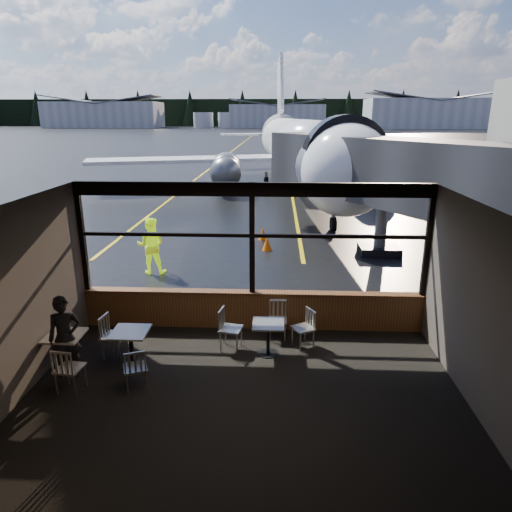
# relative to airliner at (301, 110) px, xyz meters

# --- Properties ---
(ground_plane) EXTENTS (520.00, 520.00, 0.00)m
(ground_plane) POSITION_rel_airliner_xyz_m (-2.03, 98.72, -5.24)
(ground_plane) COLOR black
(ground_plane) RESTS_ON ground
(carpet_floor) EXTENTS (8.00, 6.00, 0.01)m
(carpet_floor) POSITION_rel_airliner_xyz_m (-2.03, -24.28, -5.23)
(carpet_floor) COLOR black
(carpet_floor) RESTS_ON ground
(ceiling) EXTENTS (8.00, 6.00, 0.04)m
(ceiling) POSITION_rel_airliner_xyz_m (-2.03, -24.28, -1.74)
(ceiling) COLOR #38332D
(ceiling) RESTS_ON ground
(wall_left) EXTENTS (0.04, 6.00, 3.50)m
(wall_left) POSITION_rel_airliner_xyz_m (-6.03, -24.28, -3.49)
(wall_left) COLOR #4E453E
(wall_left) RESTS_ON ground
(wall_right) EXTENTS (0.04, 6.00, 3.50)m
(wall_right) POSITION_rel_airliner_xyz_m (1.97, -24.28, -3.49)
(wall_right) COLOR #4E453E
(wall_right) RESTS_ON ground
(wall_back) EXTENTS (8.00, 0.04, 3.50)m
(wall_back) POSITION_rel_airliner_xyz_m (-2.03, -27.28, -3.49)
(wall_back) COLOR #4E453E
(wall_back) RESTS_ON ground
(window_sill) EXTENTS (8.00, 0.28, 0.90)m
(window_sill) POSITION_rel_airliner_xyz_m (-2.03, -21.28, -4.79)
(window_sill) COLOR brown
(window_sill) RESTS_ON ground
(window_header) EXTENTS (8.00, 0.18, 0.30)m
(window_header) POSITION_rel_airliner_xyz_m (-2.03, -21.28, -1.89)
(window_header) COLOR black
(window_header) RESTS_ON ground
(mullion_left) EXTENTS (0.12, 0.12, 2.60)m
(mullion_left) POSITION_rel_airliner_xyz_m (-5.98, -21.28, -3.04)
(mullion_left) COLOR black
(mullion_left) RESTS_ON ground
(mullion_centre) EXTENTS (0.12, 0.12, 2.60)m
(mullion_centre) POSITION_rel_airliner_xyz_m (-2.03, -21.28, -3.04)
(mullion_centre) COLOR black
(mullion_centre) RESTS_ON ground
(mullion_right) EXTENTS (0.12, 0.12, 2.60)m
(mullion_right) POSITION_rel_airliner_xyz_m (1.92, -21.28, -3.04)
(mullion_right) COLOR black
(mullion_right) RESTS_ON ground
(window_transom) EXTENTS (8.00, 0.10, 0.08)m
(window_transom) POSITION_rel_airliner_xyz_m (-2.03, -21.28, -2.94)
(window_transom) COLOR black
(window_transom) RESTS_ON ground
(airliner) EXTENTS (31.56, 36.73, 10.48)m
(airliner) POSITION_rel_airliner_xyz_m (0.00, 0.00, 0.00)
(airliner) COLOR white
(airliner) RESTS_ON ground_plane
(jet_bridge) EXTENTS (8.74, 10.68, 4.66)m
(jet_bridge) POSITION_rel_airliner_xyz_m (1.57, -15.78, -2.91)
(jet_bridge) COLOR #2B2B2E
(jet_bridge) RESTS_ON ground_plane
(cafe_table_near) EXTENTS (0.66, 0.66, 0.73)m
(cafe_table_near) POSITION_rel_airliner_xyz_m (-1.62, -22.56, -4.87)
(cafe_table_near) COLOR gray
(cafe_table_near) RESTS_ON carpet_floor
(cafe_table_mid) EXTENTS (0.72, 0.72, 0.79)m
(cafe_table_mid) POSITION_rel_airliner_xyz_m (-4.37, -23.18, -4.84)
(cafe_table_mid) COLOR #99948D
(cafe_table_mid) RESTS_ON carpet_floor
(cafe_table_left) EXTENTS (0.70, 0.70, 0.77)m
(cafe_table_left) POSITION_rel_airliner_xyz_m (-5.63, -23.36, -4.85)
(cafe_table_left) COLOR #A6A299
(cafe_table_left) RESTS_ON carpet_floor
(chair_near_e) EXTENTS (0.65, 0.65, 0.87)m
(chair_near_e) POSITION_rel_airliner_xyz_m (-0.86, -22.18, -4.80)
(chair_near_e) COLOR #AEA89D
(chair_near_e) RESTS_ON carpet_floor
(chair_near_w) EXTENTS (0.61, 0.61, 0.95)m
(chair_near_w) POSITION_rel_airliner_xyz_m (-2.43, -22.38, -4.76)
(chair_near_w) COLOR #B3AEA1
(chair_near_w) RESTS_ON carpet_floor
(chair_near_n) EXTENTS (0.48, 0.48, 0.88)m
(chair_near_n) POSITION_rel_airliner_xyz_m (-1.42, -21.81, -4.80)
(chair_near_n) COLOR #B5B1A3
(chair_near_n) RESTS_ON carpet_floor
(chair_mid_s) EXTENTS (0.61, 0.61, 0.87)m
(chair_mid_s) POSITION_rel_airliner_xyz_m (-4.05, -23.97, -4.80)
(chair_mid_s) COLOR #ACA79B
(chair_mid_s) RESTS_ON carpet_floor
(chair_mid_w) EXTENTS (0.59, 0.59, 0.95)m
(chair_mid_w) POSITION_rel_airliner_xyz_m (-4.84, -22.83, -4.76)
(chair_mid_w) COLOR #B9B4A7
(chair_mid_w) RESTS_ON carpet_floor
(chair_left_s) EXTENTS (0.58, 0.58, 0.95)m
(chair_left_s) POSITION_rel_airliner_xyz_m (-5.22, -24.12, -4.77)
(chair_left_s) COLOR #B4AEA3
(chair_left_s) RESTS_ON carpet_floor
(passenger) EXTENTS (0.71, 0.60, 1.66)m
(passenger) POSITION_rel_airliner_xyz_m (-5.50, -23.58, -4.41)
(passenger) COLOR black
(passenger) RESTS_ON carpet_floor
(ground_crew) EXTENTS (0.94, 0.76, 1.82)m
(ground_crew) POSITION_rel_airliner_xyz_m (-5.50, -17.42, -4.33)
(ground_crew) COLOR #BFF219
(ground_crew) RESTS_ON ground_plane
(cone_nose) EXTENTS (0.37, 0.37, 0.51)m
(cone_nose) POSITION_rel_airliner_xyz_m (-2.05, -13.12, -4.98)
(cone_nose) COLOR #FF6308
(cone_nose) RESTS_ON ground_plane
(cone_wing) EXTENTS (0.41, 0.41, 0.57)m
(cone_wing) POSITION_rel_airliner_xyz_m (-8.10, -1.72, -4.95)
(cone_wing) COLOR #FF6908
(cone_wing) RESTS_ON ground_plane
(hangar_left) EXTENTS (45.00, 18.00, 11.00)m
(hangar_left) POSITION_rel_airliner_xyz_m (-72.03, 158.72, 0.26)
(hangar_left) COLOR silver
(hangar_left) RESTS_ON ground_plane
(hangar_mid) EXTENTS (38.00, 15.00, 10.00)m
(hangar_mid) POSITION_rel_airliner_xyz_m (-2.03, 163.72, -0.24)
(hangar_mid) COLOR silver
(hangar_mid) RESTS_ON ground_plane
(hangar_right) EXTENTS (50.00, 20.00, 12.00)m
(hangar_right) POSITION_rel_airliner_xyz_m (57.97, 156.72, 0.76)
(hangar_right) COLOR silver
(hangar_right) RESTS_ON ground_plane
(fuel_tank_a) EXTENTS (8.00, 8.00, 6.00)m
(fuel_tank_a) POSITION_rel_airliner_xyz_m (-32.03, 160.72, -2.24)
(fuel_tank_a) COLOR silver
(fuel_tank_a) RESTS_ON ground_plane
(fuel_tank_b) EXTENTS (8.00, 8.00, 6.00)m
(fuel_tank_b) POSITION_rel_airliner_xyz_m (-22.03, 160.72, -2.24)
(fuel_tank_b) COLOR silver
(fuel_tank_b) RESTS_ON ground_plane
(fuel_tank_c) EXTENTS (8.00, 8.00, 6.00)m
(fuel_tank_c) POSITION_rel_airliner_xyz_m (-12.03, 160.72, -2.24)
(fuel_tank_c) COLOR silver
(fuel_tank_c) RESTS_ON ground_plane
(treeline) EXTENTS (360.00, 3.00, 12.00)m
(treeline) POSITION_rel_airliner_xyz_m (-2.03, 188.72, 0.76)
(treeline) COLOR black
(treeline) RESTS_ON ground_plane
(cone_extra) EXTENTS (0.37, 0.37, 0.52)m
(cone_extra) POSITION_rel_airliner_xyz_m (-1.83, -14.66, -4.98)
(cone_extra) COLOR orange
(cone_extra) RESTS_ON ground_plane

